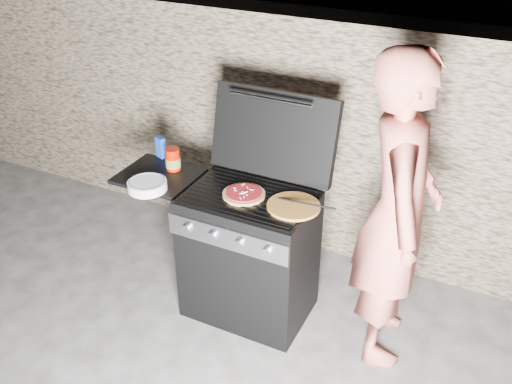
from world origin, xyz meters
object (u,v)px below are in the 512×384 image
at_px(pizza_topped, 244,194).
at_px(sauce_jar, 173,159).
at_px(gas_grill, 216,245).
at_px(person, 397,214).

distance_m(pizza_topped, sauce_jar, 0.60).
bearing_deg(gas_grill, pizza_topped, -3.51).
height_order(sauce_jar, person, person).
distance_m(gas_grill, person, 1.26).
bearing_deg(gas_grill, person, 5.40).
bearing_deg(sauce_jar, person, 0.32).
height_order(pizza_topped, person, person).
bearing_deg(sauce_jar, pizza_topped, -10.86).
relative_size(gas_grill, person, 0.69).
distance_m(pizza_topped, person, 0.93).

